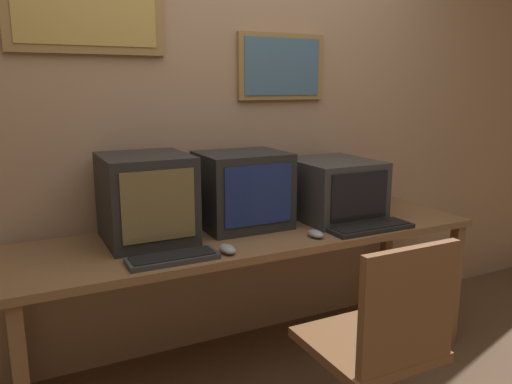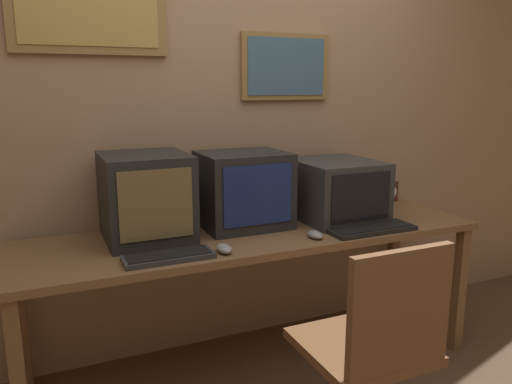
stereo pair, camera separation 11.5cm
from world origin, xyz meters
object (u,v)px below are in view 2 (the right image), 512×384
Objects in this scene: mouse_near_keyboard at (224,249)px; monitor_right at (335,190)px; desk_clock at (388,191)px; monitor_left at (146,197)px; mouse_far_corner at (315,235)px; keyboard_main at (169,257)px; keyboard_side at (371,229)px; monitor_center at (244,190)px; office_chair at (370,368)px.

monitor_right is at bearing 21.42° from mouse_near_keyboard.
monitor_left is at bearing -173.97° from desk_clock.
monitor_left is 0.90× the size of monitor_right.
mouse_far_corner is at bearing -23.96° from monitor_left.
mouse_far_corner is (0.72, 0.01, 0.00)m from keyboard_main.
desk_clock reaches higher than keyboard_side.
monitor_center is at bearing -171.73° from desk_clock.
keyboard_main is 0.83× the size of keyboard_side.
office_chair is (0.15, -0.91, -0.55)m from monitor_center.
keyboard_main is 2.98× the size of desk_clock.
mouse_near_keyboard is (0.26, -0.35, -0.19)m from monitor_left.
monitor_right is 1.06m from office_chair.
office_chair reaches higher than mouse_far_corner.
mouse_far_corner is 0.68m from office_chair.
monitor_center reaches higher than keyboard_main.
monitor_center is at bearing 55.95° from mouse_near_keyboard.
keyboard_main is 0.93m from office_chair.
desk_clock reaches higher than keyboard_main.
office_chair is at bearing -80.48° from monitor_center.
desk_clock is 0.14× the size of office_chair.
monitor_left is at bearing 126.80° from mouse_near_keyboard.
keyboard_side is (1.04, -0.00, 0.00)m from keyboard_main.
keyboard_side is 0.71m from desk_clock.
keyboard_main is at bearing 176.97° from mouse_near_keyboard.
monitor_left reaches higher than mouse_far_corner.
mouse_far_corner is at bearing 0.70° from keyboard_main.
monitor_center reaches higher than mouse_near_keyboard.
monitor_left is 0.50m from monitor_center.
monitor_center is 1.07m from desk_clock.
monitor_right reaches higher than mouse_far_corner.
monitor_right is 0.43m from mouse_far_corner.
keyboard_main is at bearing -161.99° from desk_clock.
desk_clock is (0.53, 0.21, -0.10)m from monitor_right.
monitor_center is 0.52m from monitor_right.
desk_clock is at bearing 21.95° from monitor_right.
monitor_right reaches higher than mouse_near_keyboard.
mouse_far_corner is (0.23, -0.34, -0.18)m from monitor_center.
desk_clock is (1.55, 0.16, -0.14)m from monitor_left.
mouse_near_keyboard is at bearing 125.88° from office_chair.
keyboard_main is (-1.01, -0.29, -0.15)m from monitor_right.
keyboard_side is (1.05, -0.34, -0.19)m from monitor_left.
keyboard_side is 0.77m from office_chair.
monitor_right is 3.74× the size of desk_clock.
office_chair is at bearing -125.61° from keyboard_side.
keyboard_main is at bearing -164.13° from monitor_right.
keyboard_side is 4.38× the size of mouse_far_corner.
desk_clock is (1.05, 0.15, -0.13)m from monitor_center.
mouse_near_keyboard is (-0.79, -0.01, 0.01)m from keyboard_side.
mouse_far_corner is (-0.32, 0.01, 0.00)m from keyboard_side.
monitor_center is at bearing 124.34° from mouse_far_corner.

